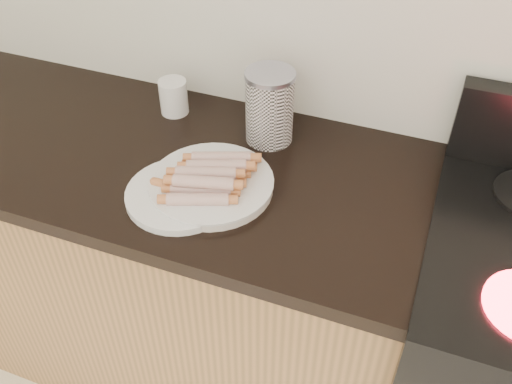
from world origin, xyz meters
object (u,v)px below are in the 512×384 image
at_px(main_plate, 211,185).
at_px(side_plate, 181,194).
at_px(canister, 270,107).
at_px(mug, 174,97).

height_order(main_plate, side_plate, same).
relative_size(canister, mug, 2.02).
xyz_separation_m(main_plate, side_plate, (-0.05, -0.05, -0.00)).
bearing_deg(main_plate, mug, 131.04).
distance_m(side_plate, mug, 0.37).
xyz_separation_m(main_plate, mug, (-0.23, 0.26, 0.04)).
bearing_deg(canister, mug, 175.13).
relative_size(side_plate, canister, 1.31).
bearing_deg(canister, side_plate, -111.32).
bearing_deg(main_plate, side_plate, -135.56).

